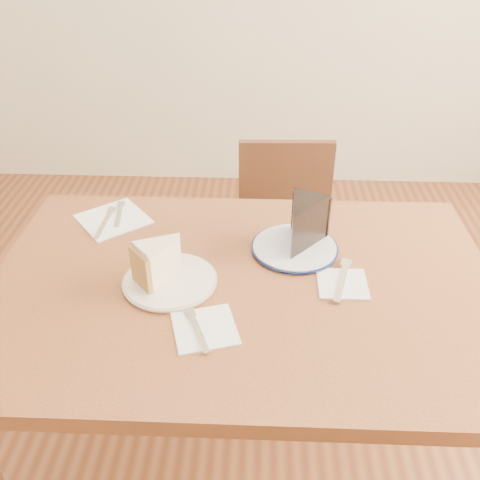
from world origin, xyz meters
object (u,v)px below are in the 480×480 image
at_px(chocolate_cake, 301,227).
at_px(chair_far, 285,247).
at_px(carrot_cake, 162,261).
at_px(table, 242,314).
at_px(plate_navy, 295,248).
at_px(plate_cream, 170,281).

bearing_deg(chocolate_cake, chair_far, -65.77).
bearing_deg(carrot_cake, chair_far, 111.42).
relative_size(table, plate_navy, 5.64).
bearing_deg(table, carrot_cake, -179.10).
bearing_deg(chair_far, plate_cream, 61.92).
height_order(plate_navy, carrot_cake, carrot_cake).
xyz_separation_m(plate_cream, chocolate_cake, (0.31, 0.15, 0.06)).
distance_m(table, plate_navy, 0.22).
xyz_separation_m(chair_far, carrot_cake, (-0.32, -0.60, 0.36)).
relative_size(carrot_cake, chocolate_cake, 0.76).
bearing_deg(chocolate_cake, carrot_cake, 46.69).
bearing_deg(plate_navy, chair_far, 89.66).
bearing_deg(chocolate_cake, table, 67.62).
distance_m(chair_far, plate_cream, 0.75).
xyz_separation_m(table, chocolate_cake, (0.14, 0.14, 0.17)).
height_order(table, plate_cream, plate_cream).
xyz_separation_m(table, chair_far, (0.13, 0.60, -0.21)).
distance_m(chair_far, chocolate_cake, 0.59).
distance_m(table, chair_far, 0.65).
bearing_deg(plate_cream, table, 3.64).
bearing_deg(table, chocolate_cake, 44.75).
bearing_deg(plate_cream, chair_far, 63.76).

